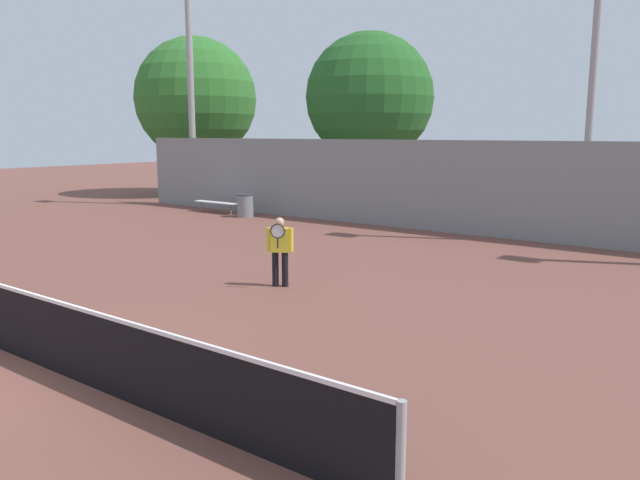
{
  "coord_description": "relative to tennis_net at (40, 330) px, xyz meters",
  "views": [
    {
      "loc": [
        8.25,
        -4.39,
        3.3
      ],
      "look_at": [
        -0.18,
        6.83,
        0.87
      ],
      "focal_mm": 35.0,
      "sensor_mm": 36.0,
      "label": 1
    }
  ],
  "objects": [
    {
      "name": "tennis_net",
      "position": [
        0.0,
        0.0,
        0.0
      ],
      "size": [
        11.74,
        0.09,
        1.06
      ],
      "color": "#99999E",
      "rests_on": "ground_plane"
    },
    {
      "name": "tree_green_broad",
      "position": [
        -6.78,
        19.22,
        4.26
      ],
      "size": [
        5.61,
        5.61,
        7.61
      ],
      "color": "brown",
      "rests_on": "ground_plane"
    },
    {
      "name": "bench_courtside_near",
      "position": [
        -10.68,
        13.59,
        -0.12
      ],
      "size": [
        2.18,
        0.4,
        0.46
      ],
      "color": "white",
      "rests_on": "ground_plane"
    },
    {
      "name": "tennis_player",
      "position": [
        -0.35,
        5.62,
        0.31
      ],
      "size": [
        0.54,
        0.52,
        1.51
      ],
      "rotation": [
        0.0,
        0.0,
        0.54
      ],
      "color": "black",
      "rests_on": "ground_plane"
    },
    {
      "name": "light_pole_center_back",
      "position": [
        -13.35,
        14.83,
        5.11
      ],
      "size": [
        0.9,
        0.6,
        9.96
      ],
      "color": "#939399",
      "rests_on": "ground_plane"
    },
    {
      "name": "back_fence",
      "position": [
        0.0,
        14.61,
        0.99
      ],
      "size": [
        31.22,
        0.06,
        3.05
      ],
      "color": "gray",
      "rests_on": "ground_plane"
    },
    {
      "name": "ground_plane",
      "position": [
        0.0,
        0.0,
        -0.54
      ],
      "size": [
        100.0,
        100.0,
        0.0
      ],
      "primitive_type": "plane",
      "color": "brown"
    },
    {
      "name": "light_pole_far_right",
      "position": [
        3.45,
        15.07,
        5.18
      ],
      "size": [
        0.9,
        0.6,
        9.31
      ],
      "color": "#939399",
      "rests_on": "ground_plane"
    },
    {
      "name": "trash_bin",
      "position": [
        -8.8,
        13.4,
        -0.08
      ],
      "size": [
        0.66,
        0.66,
        0.9
      ],
      "color": "gray",
      "rests_on": "ground_plane"
    },
    {
      "name": "tree_green_tall",
      "position": [
        -17.13,
        18.5,
        4.5
      ],
      "size": [
        6.37,
        6.37,
        8.23
      ],
      "color": "brown",
      "rests_on": "ground_plane"
    }
  ]
}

